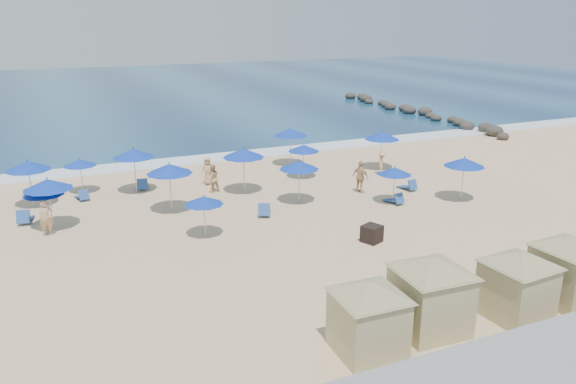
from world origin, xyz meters
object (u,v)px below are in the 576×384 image
object	(u,v)px
umbrella_0	(48,184)
beachgoer_4	(208,171)
trash_bin	(372,234)
cabana_3	(570,260)
rock_jetty	(415,111)
umbrella_5	(169,169)
cabana_0	(369,308)
cabana_1	(431,284)
umbrella_10	(382,136)
umbrella_6	(299,165)
umbrella_1	(43,191)
umbrella_4	(133,153)
beachgoer_1	(213,178)
umbrella_13	(290,132)
beachgoer_0	(46,218)
beachgoer_3	(382,163)
umbrella_3	(204,200)
umbrella_9	(304,148)
umbrella_11	(464,162)
cabana_2	(518,276)
umbrella_8	(395,171)
beachgoer_2	(361,177)
umbrella_2	(80,162)
umbrella_12	(28,166)
umbrella_7	(244,153)

from	to	relation	value
umbrella_0	beachgoer_4	world-z (taller)	umbrella_0
trash_bin	beachgoer_4	xyz separation A→B (m)	(-4.25, 11.74, 0.46)
cabana_3	beachgoer_4	bearing A→B (deg)	111.84
rock_jetty	trash_bin	world-z (taller)	rock_jetty
umbrella_5	cabana_0	bearing A→B (deg)	-80.27
cabana_1	umbrella_10	distance (m)	20.11
rock_jetty	umbrella_6	world-z (taller)	umbrella_6
umbrella_1	umbrella_4	size ratio (longest dim) A/B	0.82
trash_bin	cabana_0	size ratio (longest dim) A/B	0.19
beachgoer_1	umbrella_13	bearing A→B (deg)	-157.32
beachgoer_0	beachgoer_4	xyz separation A→B (m)	(9.19, 5.00, -0.02)
beachgoer_3	beachgoer_4	bearing A→B (deg)	113.69
beachgoer_3	umbrella_3	bearing A→B (deg)	149.40
rock_jetty	trash_bin	distance (m)	35.14
rock_jetty	umbrella_9	bearing A→B (deg)	-141.19
umbrella_11	cabana_2	bearing A→B (deg)	-122.46
cabana_1	trash_bin	bearing A→B (deg)	72.13
trash_bin	umbrella_8	bearing A→B (deg)	23.40
trash_bin	beachgoer_2	distance (m)	7.42
trash_bin	beachgoer_0	distance (m)	15.05
cabana_0	cabana_3	size ratio (longest dim) A/B	0.95
cabana_0	umbrella_11	distance (m)	16.37
umbrella_2	umbrella_13	bearing A→B (deg)	3.46
beachgoer_4	trash_bin	bearing A→B (deg)	-41.52
umbrella_6	umbrella_13	distance (m)	8.07
umbrella_0	beachgoer_2	world-z (taller)	umbrella_0
beachgoer_0	umbrella_12	bearing A→B (deg)	84.86
umbrella_9	beachgoer_4	distance (m)	6.10
umbrella_11	cabana_1	bearing A→B (deg)	-134.46
umbrella_1	umbrella_2	xyz separation A→B (m)	(2.05, 5.32, -0.09)
trash_bin	cabana_3	world-z (taller)	cabana_3
umbrella_1	umbrella_6	distance (m)	12.82
cabana_2	umbrella_12	world-z (taller)	cabana_2
beachgoer_1	cabana_2	bearing A→B (deg)	100.14
umbrella_8	umbrella_10	distance (m)	7.13
umbrella_5	umbrella_11	bearing A→B (deg)	-16.96
rock_jetty	umbrella_7	world-z (taller)	umbrella_7
cabana_0	umbrella_8	bearing A→B (deg)	52.85
umbrella_4	beachgoer_4	distance (m)	4.51
beachgoer_2	trash_bin	bearing A→B (deg)	131.77
umbrella_3	umbrella_13	size ratio (longest dim) A/B	0.78
umbrella_13	trash_bin	bearing A→B (deg)	-98.92
umbrella_1	beachgoer_0	world-z (taller)	umbrella_1
umbrella_6	beachgoer_4	bearing A→B (deg)	123.55
umbrella_12	beachgoer_0	distance (m)	5.05
umbrella_5	umbrella_12	distance (m)	7.67
cabana_2	beachgoer_1	bearing A→B (deg)	106.63
umbrella_11	beachgoer_0	world-z (taller)	umbrella_11
cabana_0	umbrella_13	size ratio (longest dim) A/B	1.57
umbrella_5	umbrella_7	distance (m)	4.87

